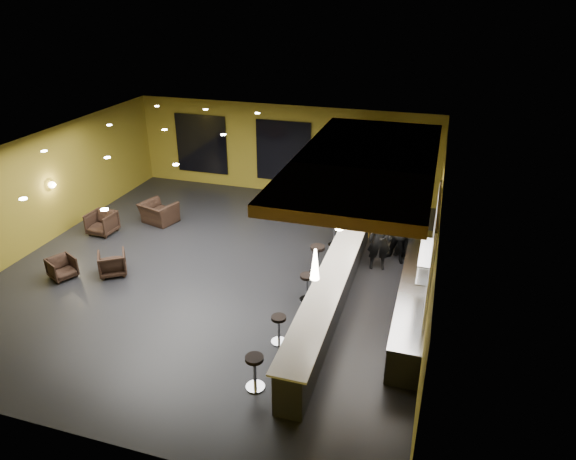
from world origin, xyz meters
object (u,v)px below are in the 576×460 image
(pendant_1, at_px, (340,217))
(bar_stool_2, at_px, (307,284))
(bar_counter, at_px, (333,290))
(armchair_a, at_px, (62,268))
(pendant_0, at_px, (315,264))
(pendant_2, at_px, (357,183))
(armchair_b, at_px, (112,263))
(prep_counter, at_px, (414,295))
(staff_c, at_px, (406,228))
(bar_stool_0, at_px, (255,368))
(column, at_px, (365,184))
(staff_b, at_px, (398,236))
(bar_stool_4, at_px, (335,231))
(armchair_c, at_px, (102,223))
(armchair_d, at_px, (159,213))
(staff_a, at_px, (380,240))
(bar_stool_3, at_px, (317,256))
(bar_stool_1, at_px, (279,326))

(pendant_1, bearing_deg, bar_stool_2, -152.30)
(bar_counter, bearing_deg, armchair_a, -174.27)
(pendant_0, xyz_separation_m, pendant_2, (0.00, 5.00, 0.00))
(pendant_1, relative_size, armchair_b, 0.92)
(prep_counter, relative_size, staff_c, 3.29)
(pendant_0, bearing_deg, bar_stool_0, -123.09)
(column, xyz_separation_m, staff_b, (1.31, -1.65, -0.88))
(pendant_1, xyz_separation_m, bar_stool_4, (-0.69, 2.94, -1.84))
(armchair_c, distance_m, bar_stool_2, 7.84)
(armchair_d, bearing_deg, column, -153.78)
(staff_a, relative_size, bar_stool_3, 2.10)
(bar_stool_0, bearing_deg, staff_c, 70.69)
(staff_c, relative_size, armchair_c, 2.18)
(staff_b, bearing_deg, bar_stool_2, -101.76)
(bar_stool_1, bearing_deg, bar_stool_4, 88.00)
(bar_counter, relative_size, bar_stool_3, 9.21)
(armchair_b, bearing_deg, bar_stool_1, 129.30)
(pendant_0, distance_m, staff_a, 4.70)
(bar_counter, height_order, staff_b, staff_b)
(prep_counter, distance_m, armchair_d, 9.41)
(bar_stool_0, relative_size, bar_stool_1, 1.10)
(pendant_1, distance_m, bar_stool_2, 2.03)
(prep_counter, xyz_separation_m, pendant_2, (-2.00, 2.50, 1.92))
(armchair_b, relative_size, armchair_c, 0.91)
(bar_stool_1, bearing_deg, armchair_a, 171.48)
(armchair_d, bearing_deg, pendant_2, -166.86)
(bar_stool_3, distance_m, bar_stool_4, 1.85)
(armchair_d, bearing_deg, staff_a, -170.94)
(bar_stool_2, distance_m, bar_stool_4, 3.31)
(bar_counter, distance_m, pendant_2, 3.52)
(column, xyz_separation_m, bar_stool_0, (-0.88, -7.96, -1.24))
(armchair_d, height_order, bar_stool_0, bar_stool_0)
(bar_stool_0, bearing_deg, armchair_d, 132.00)
(prep_counter, relative_size, pendant_2, 8.57)
(column, bearing_deg, staff_c, -37.83)
(bar_stool_0, bearing_deg, pendant_0, 56.91)
(staff_b, bearing_deg, pendant_1, -94.29)
(bar_stool_4, bearing_deg, prep_counter, -47.51)
(bar_stool_1, bearing_deg, column, 82.22)
(staff_a, height_order, armchair_a, staff_a)
(pendant_2, xyz_separation_m, bar_stool_3, (-0.80, -1.41, -1.79))
(pendant_1, distance_m, staff_a, 2.52)
(bar_stool_2, bearing_deg, column, 80.93)
(pendant_1, relative_size, staff_c, 0.38)
(armchair_b, bearing_deg, column, -177.83)
(staff_c, distance_m, armchair_c, 9.92)
(bar_stool_4, bearing_deg, pendant_1, -76.77)
(prep_counter, xyz_separation_m, armchair_d, (-8.95, 2.89, -0.06))
(pendant_0, bearing_deg, staff_c, 74.61)
(bar_stool_0, bearing_deg, armchair_a, 159.14)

